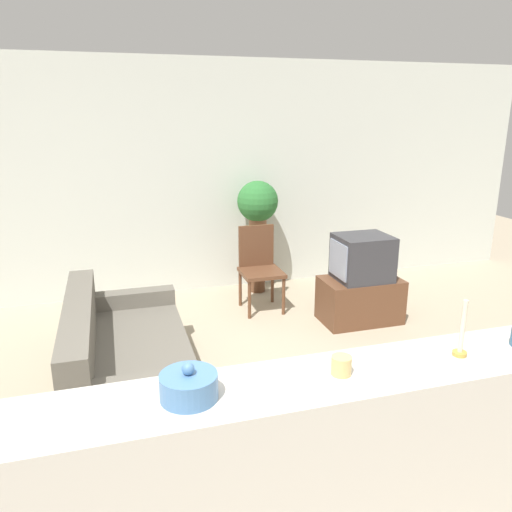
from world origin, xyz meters
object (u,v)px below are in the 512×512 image
object	(u,v)px
couch	(124,361)
wooden_chair	(259,264)
potted_plant	(258,203)
television	(362,258)
decorative_bowl	(189,386)

from	to	relation	value
couch	wooden_chair	size ratio (longest dim) A/B	1.91
potted_plant	television	bearing A→B (deg)	-57.01
wooden_chair	potted_plant	distance (m)	0.79
wooden_chair	potted_plant	size ratio (longest dim) A/B	1.54
decorative_bowl	wooden_chair	bearing A→B (deg)	68.06
couch	television	xyz separation A→B (m)	(2.39, 0.74, 0.42)
television	decorative_bowl	bearing A→B (deg)	-130.92
television	potted_plant	distance (m)	1.44
couch	wooden_chair	distance (m)	2.06
wooden_chair	potted_plant	world-z (taller)	potted_plant
couch	potted_plant	xyz separation A→B (m)	(1.64, 1.90, 0.82)
wooden_chair	decorative_bowl	distance (m)	3.41
television	potted_plant	xyz separation A→B (m)	(-0.75, 1.16, 0.40)
couch	potted_plant	world-z (taller)	potted_plant
television	couch	bearing A→B (deg)	-162.88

